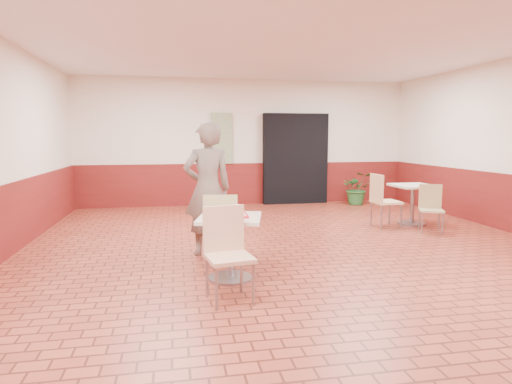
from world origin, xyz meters
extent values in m
cube|color=maroon|center=(0.00, 0.00, 0.00)|extent=(8.00, 10.00, 0.01)
cube|color=white|center=(0.00, 0.00, 3.00)|extent=(8.00, 10.00, 0.01)
cube|color=beige|center=(0.00, 5.00, 1.50)|extent=(8.00, 0.01, 3.00)
cube|color=maroon|center=(0.00, 4.98, 0.50)|extent=(8.00, 0.04, 1.00)
cube|color=black|center=(1.20, 4.88, 1.10)|extent=(1.60, 0.22, 2.20)
cube|color=gray|center=(-0.60, 4.94, 1.60)|extent=(0.50, 0.03, 1.20)
cube|color=beige|center=(-1.09, -0.48, 0.72)|extent=(0.70, 0.70, 0.04)
cylinder|color=gray|center=(-1.09, -0.48, 0.35)|extent=(0.08, 0.08, 0.70)
cylinder|color=gray|center=(-1.09, -0.48, 0.01)|extent=(0.51, 0.51, 0.03)
cube|color=#DFAB85|center=(-1.18, -1.14, 0.45)|extent=(0.50, 0.50, 0.04)
cube|color=#DFAB85|center=(-1.22, -0.95, 0.71)|extent=(0.44, 0.11, 0.48)
cylinder|color=gray|center=(-1.33, -1.36, 0.21)|extent=(0.03, 0.03, 0.43)
cylinder|color=gray|center=(-0.97, -1.29, 0.21)|extent=(0.03, 0.03, 0.43)
cylinder|color=gray|center=(-1.40, -0.99, 0.21)|extent=(0.03, 0.03, 0.43)
cylinder|color=gray|center=(-1.03, -0.93, 0.21)|extent=(0.03, 0.03, 0.43)
cube|color=tan|center=(-1.12, 0.19, 0.44)|extent=(0.49, 0.49, 0.04)
cube|color=tan|center=(-1.15, 0.00, 0.69)|extent=(0.43, 0.10, 0.47)
cylinder|color=gray|center=(-0.91, 0.34, 0.21)|extent=(0.03, 0.03, 0.42)
cylinder|color=gray|center=(-1.28, 0.40, 0.21)|extent=(0.03, 0.03, 0.42)
cylinder|color=gray|center=(-0.97, -0.02, 0.21)|extent=(0.03, 0.03, 0.42)
cylinder|color=gray|center=(-1.33, 0.03, 0.21)|extent=(0.03, 0.03, 0.42)
imported|color=#726458|center=(-1.26, 0.64, 0.93)|extent=(0.75, 0.57, 1.86)
cube|color=red|center=(-1.09, -0.48, 0.75)|extent=(0.40, 0.31, 0.02)
cube|color=#E18585|center=(-1.09, -0.48, 0.77)|extent=(0.36, 0.27, 0.00)
torus|color=#D5944D|center=(-1.23, -0.43, 0.78)|extent=(0.12, 0.12, 0.03)
ellipsoid|color=gold|center=(-1.04, -0.49, 0.79)|extent=(0.14, 0.09, 0.04)
cube|color=silver|center=(-1.04, -0.49, 0.81)|extent=(0.13, 0.08, 0.01)
ellipsoid|color=#C36A1B|center=(-1.10, -0.50, 0.78)|extent=(0.03, 0.03, 0.02)
cylinder|color=white|center=(-0.99, -0.38, 0.81)|extent=(0.07, 0.07, 0.09)
cylinder|color=blue|center=(-0.99, -0.38, 0.82)|extent=(0.07, 0.07, 0.02)
cube|color=beige|center=(2.67, 2.00, 0.73)|extent=(0.71, 0.71, 0.04)
cylinder|color=gray|center=(2.67, 2.00, 0.36)|extent=(0.08, 0.08, 0.71)
cylinder|color=gray|center=(2.67, 2.00, 0.01)|extent=(0.51, 0.51, 0.03)
cube|color=#EAC48C|center=(2.08, 1.88, 0.46)|extent=(0.47, 0.47, 0.04)
cube|color=#EAC48C|center=(1.87, 1.87, 0.73)|extent=(0.05, 0.45, 0.49)
cylinder|color=gray|center=(2.28, 1.70, 0.22)|extent=(0.03, 0.03, 0.44)
cylinder|color=gray|center=(2.26, 2.08, 0.22)|extent=(0.03, 0.03, 0.44)
cylinder|color=gray|center=(1.89, 1.68, 0.22)|extent=(0.03, 0.03, 0.44)
cylinder|color=gray|center=(1.88, 2.06, 0.22)|extent=(0.03, 0.03, 0.44)
cube|color=tan|center=(2.61, 1.29, 0.39)|extent=(0.50, 0.50, 0.04)
cube|color=tan|center=(2.68, 1.45, 0.61)|extent=(0.36, 0.18, 0.41)
cylinder|color=gray|center=(2.40, 1.21, 0.18)|extent=(0.03, 0.03, 0.37)
cylinder|color=gray|center=(2.70, 1.08, 0.18)|extent=(0.03, 0.03, 0.37)
cylinder|color=gray|center=(2.53, 1.51, 0.18)|extent=(0.03, 0.03, 0.37)
cylinder|color=gray|center=(2.83, 1.38, 0.18)|extent=(0.03, 0.03, 0.37)
imported|color=#265F27|center=(2.63, 4.40, 0.40)|extent=(0.84, 0.77, 0.80)
camera|label=1|loc=(-1.69, -5.26, 1.66)|focal=30.00mm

